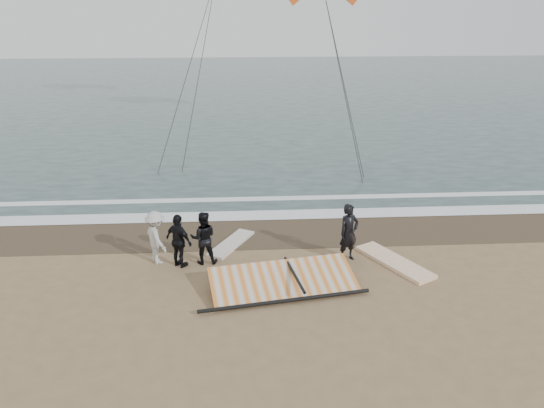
{
  "coord_description": "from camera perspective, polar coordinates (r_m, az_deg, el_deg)",
  "views": [
    {
      "loc": [
        -1.42,
        -12.02,
        7.51
      ],
      "look_at": [
        -0.52,
        3.0,
        1.6
      ],
      "focal_mm": 35.0,
      "sensor_mm": 36.0,
      "label": 1
    }
  ],
  "objects": [
    {
      "name": "sea",
      "position": [
        45.66,
        -1.63,
        11.99
      ],
      "size": [
        120.0,
        54.0,
        0.02
      ],
      "primitive_type": "cube",
      "color": "#233838",
      "rests_on": "ground"
    },
    {
      "name": "foam_far",
      "position": [
        21.05,
        0.68,
        0.62
      ],
      "size": [
        120.0,
        0.45,
        0.01
      ],
      "primitive_type": "cube",
      "color": "white",
      "rests_on": "sea"
    },
    {
      "name": "board_cream",
      "position": [
        17.25,
        -4.41,
        -4.27
      ],
      "size": [
        1.56,
        2.18,
        0.09
      ],
      "primitive_type": "cube",
      "rotation": [
        0.0,
        0.0,
        -0.51
      ],
      "color": "beige",
      "rests_on": "ground"
    },
    {
      "name": "ground",
      "position": [
        14.25,
        2.88,
        -10.41
      ],
      "size": [
        120.0,
        120.0,
        0.0
      ],
      "primitive_type": "plane",
      "color": "#8C704C",
      "rests_on": "ground"
    },
    {
      "name": "trio_cluster",
      "position": [
        15.97,
        -10.16,
        -3.67
      ],
      "size": [
        2.34,
        1.37,
        1.65
      ],
      "color": "black",
      "rests_on": "ground"
    },
    {
      "name": "foam_near",
      "position": [
        19.47,
        1.03,
        -1.16
      ],
      "size": [
        120.0,
        0.9,
        0.01
      ],
      "primitive_type": "cube",
      "color": "white",
      "rests_on": "sea"
    },
    {
      "name": "wet_sand",
      "position": [
        18.2,
        1.37,
        -2.91
      ],
      "size": [
        120.0,
        2.8,
        0.01
      ],
      "primitive_type": "cube",
      "color": "#4C3D2B",
      "rests_on": "ground"
    },
    {
      "name": "sail_rig",
      "position": [
        14.78,
        0.93,
        -8.21
      ],
      "size": [
        4.56,
        2.37,
        0.51
      ],
      "color": "black",
      "rests_on": "ground"
    },
    {
      "name": "man_main",
      "position": [
        16.09,
        8.25,
        -3.06
      ],
      "size": [
        0.78,
        0.68,
        1.8
      ],
      "primitive_type": "imported",
      "rotation": [
        0.0,
        0.0,
        0.46
      ],
      "color": "black",
      "rests_on": "ground"
    },
    {
      "name": "board_white",
      "position": [
        16.47,
        13.02,
        -6.08
      ],
      "size": [
        1.97,
        2.73,
        0.11
      ],
      "primitive_type": "cube",
      "rotation": [
        0.0,
        0.0,
        0.51
      ],
      "color": "white",
      "rests_on": "ground"
    }
  ]
}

